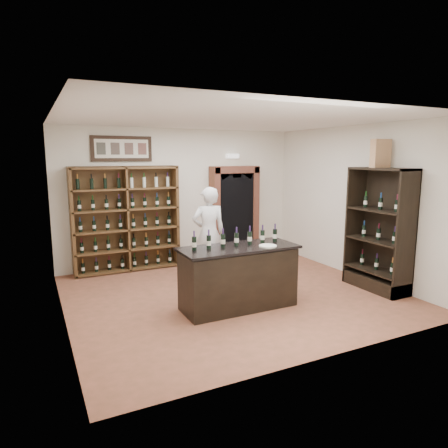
{
  "coord_description": "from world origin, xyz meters",
  "views": [
    {
      "loc": [
        -3.1,
        -5.98,
        2.4
      ],
      "look_at": [
        -0.01,
        0.3,
        1.21
      ],
      "focal_mm": 32.0,
      "sensor_mm": 36.0,
      "label": 1
    }
  ],
  "objects": [
    {
      "name": "wall_left",
      "position": [
        -2.75,
        0.0,
        1.5
      ],
      "size": [
        0.04,
        5.0,
        3.0
      ],
      "primitive_type": "cube",
      "color": "silver",
      "rests_on": "ground"
    },
    {
      "name": "counter_bottle_4",
      "position": [
        0.04,
        -0.53,
        1.11
      ],
      "size": [
        0.07,
        0.07,
        0.3
      ],
      "color": "black",
      "rests_on": "tasting_counter"
    },
    {
      "name": "counter_bottle_6",
      "position": [
        0.52,
        -0.53,
        1.11
      ],
      "size": [
        0.07,
        0.07,
        0.3
      ],
      "color": "black",
      "rests_on": "tasting_counter"
    },
    {
      "name": "wine_shelf",
      "position": [
        -1.3,
        2.33,
        1.1
      ],
      "size": [
        2.2,
        0.38,
        2.2
      ],
      "color": "brown",
      "rests_on": "ground"
    },
    {
      "name": "counter_bottle_0",
      "position": [
        -0.92,
        -0.53,
        1.11
      ],
      "size": [
        0.07,
        0.07,
        0.3
      ],
      "color": "black",
      "rests_on": "tasting_counter"
    },
    {
      "name": "wall_back",
      "position": [
        0.0,
        2.5,
        1.5
      ],
      "size": [
        5.5,
        0.04,
        3.0
      ],
      "primitive_type": "cube",
      "color": "silver",
      "rests_on": "ground"
    },
    {
      "name": "counter_bottle_2",
      "position": [
        -0.44,
        -0.53,
        1.11
      ],
      "size": [
        0.07,
        0.07,
        0.3
      ],
      "color": "black",
      "rests_on": "tasting_counter"
    },
    {
      "name": "wine_crate",
      "position": [
        2.48,
        -0.83,
        2.45
      ],
      "size": [
        0.36,
        0.17,
        0.49
      ],
      "primitive_type": "cube",
      "rotation": [
        0.0,
        0.0,
        -0.08
      ],
      "color": "#A97E59",
      "rests_on": "side_cabinet"
    },
    {
      "name": "emergency_light",
      "position": [
        1.25,
        2.42,
        2.4
      ],
      "size": [
        0.3,
        0.1,
        0.1
      ],
      "primitive_type": "cube",
      "color": "white",
      "rests_on": "wall_back"
    },
    {
      "name": "tasting_counter",
      "position": [
        -0.2,
        -0.6,
        0.49
      ],
      "size": [
        1.88,
        0.78,
        1.0
      ],
      "color": "black",
      "rests_on": "ground"
    },
    {
      "name": "counter_bottle_3",
      "position": [
        -0.2,
        -0.53,
        1.11
      ],
      "size": [
        0.07,
        0.07,
        0.3
      ],
      "color": "black",
      "rests_on": "tasting_counter"
    },
    {
      "name": "arched_doorway",
      "position": [
        1.25,
        2.33,
        1.14
      ],
      "size": [
        1.17,
        0.35,
        2.17
      ],
      "color": "black",
      "rests_on": "ground"
    },
    {
      "name": "shopkeeper",
      "position": [
        0.02,
        1.04,
        0.91
      ],
      "size": [
        0.73,
        0.54,
        1.82
      ],
      "primitive_type": "imported",
      "rotation": [
        0.0,
        0.0,
        2.97
      ],
      "color": "silver",
      "rests_on": "ground"
    },
    {
      "name": "framed_picture",
      "position": [
        -1.3,
        2.47,
        2.55
      ],
      "size": [
        1.25,
        0.04,
        0.52
      ],
      "primitive_type": "cube",
      "color": "black",
      "rests_on": "wall_back"
    },
    {
      "name": "wall_right",
      "position": [
        2.75,
        0.0,
        1.5
      ],
      "size": [
        0.04,
        5.0,
        3.0
      ],
      "primitive_type": "cube",
      "color": "silver",
      "rests_on": "ground"
    },
    {
      "name": "floor",
      "position": [
        0.0,
        0.0,
        0.0
      ],
      "size": [
        5.5,
        5.5,
        0.0
      ],
      "primitive_type": "plane",
      "color": "#97513C",
      "rests_on": "ground"
    },
    {
      "name": "ceiling",
      "position": [
        0.0,
        0.0,
        3.0
      ],
      "size": [
        5.5,
        5.5,
        0.0
      ],
      "primitive_type": "plane",
      "rotation": [
        3.14,
        0.0,
        0.0
      ],
      "color": "white",
      "rests_on": "wall_back"
    },
    {
      "name": "counter_bottle_5",
      "position": [
        0.28,
        -0.53,
        1.11
      ],
      "size": [
        0.07,
        0.07,
        0.3
      ],
      "color": "black",
      "rests_on": "tasting_counter"
    },
    {
      "name": "plate",
      "position": [
        0.21,
        -0.81,
        1.01
      ],
      "size": [
        0.28,
        0.28,
        0.02
      ],
      "primitive_type": "cylinder",
      "color": "beige",
      "rests_on": "tasting_counter"
    },
    {
      "name": "counter_bottle_1",
      "position": [
        -0.68,
        -0.53,
        1.11
      ],
      "size": [
        0.07,
        0.07,
        0.3
      ],
      "color": "black",
      "rests_on": "tasting_counter"
    },
    {
      "name": "side_cabinet",
      "position": [
        2.52,
        -0.9,
        0.75
      ],
      "size": [
        0.48,
        1.2,
        2.2
      ],
      "color": "black",
      "rests_on": "ground"
    }
  ]
}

